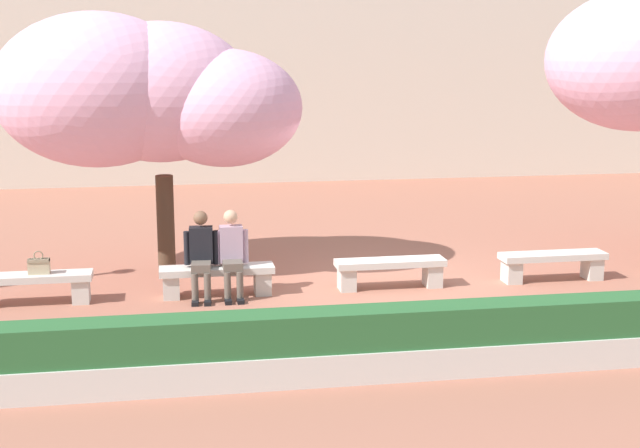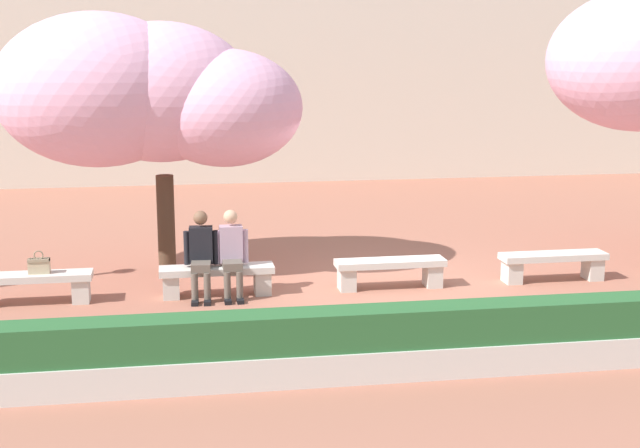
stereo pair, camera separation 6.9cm
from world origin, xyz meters
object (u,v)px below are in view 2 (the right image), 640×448
at_px(stone_bench_west_end, 32,284).
at_px(stone_bench_center, 390,269).
at_px(handbag, 39,265).
at_px(stone_bench_near_west, 217,276).
at_px(person_seated_left, 201,251).
at_px(person_seated_right, 232,250).
at_px(cherry_tree_main, 147,95).
at_px(stone_bench_near_east, 553,262).

distance_m(stone_bench_west_end, stone_bench_center, 5.29).
relative_size(stone_bench_west_end, handbag, 5.00).
height_order(stone_bench_near_west, person_seated_left, person_seated_left).
height_order(stone_bench_center, person_seated_right, person_seated_right).
relative_size(person_seated_right, cherry_tree_main, 0.27).
bearing_deg(stone_bench_center, stone_bench_near_east, 0.00).
height_order(stone_bench_west_end, stone_bench_near_west, same).
xyz_separation_m(stone_bench_near_west, stone_bench_center, (2.64, 0.00, 0.00)).
distance_m(stone_bench_center, person_seated_left, 2.90).
relative_size(stone_bench_center, stone_bench_near_east, 1.00).
distance_m(stone_bench_west_end, person_seated_right, 2.89).
bearing_deg(stone_bench_near_east, stone_bench_center, 180.00).
bearing_deg(person_seated_left, cherry_tree_main, 116.70).
height_order(stone_bench_west_end, stone_bench_near_east, same).
bearing_deg(stone_bench_near_east, stone_bench_near_west, 180.00).
distance_m(stone_bench_near_east, person_seated_left, 5.53).
relative_size(stone_bench_near_east, person_seated_right, 1.31).
bearing_deg(stone_bench_near_west, stone_bench_west_end, 180.00).
bearing_deg(handbag, stone_bench_center, 0.03).
xyz_separation_m(person_seated_left, cherry_tree_main, (-0.73, 1.45, 2.21)).
xyz_separation_m(stone_bench_west_end, person_seated_right, (2.87, -0.05, 0.40)).
distance_m(stone_bench_west_end, stone_bench_near_west, 2.64).
relative_size(stone_bench_near_west, stone_bench_center, 1.00).
relative_size(stone_bench_near_east, person_seated_left, 1.31).
height_order(stone_bench_center, person_seated_left, person_seated_left).
bearing_deg(person_seated_right, stone_bench_center, 1.27).
relative_size(stone_bench_west_end, cherry_tree_main, 0.36).
height_order(stone_bench_near_west, stone_bench_near_east, same).
bearing_deg(cherry_tree_main, stone_bench_near_east, -12.57).
xyz_separation_m(stone_bench_near_west, stone_bench_near_east, (5.29, 0.00, 0.00)).
bearing_deg(stone_bench_west_end, handbag, -1.45).
bearing_deg(stone_bench_center, stone_bench_near_west, 180.00).
relative_size(stone_bench_west_end, stone_bench_near_west, 1.00).
height_order(stone_bench_west_end, stone_bench_center, same).
relative_size(stone_bench_west_end, stone_bench_near_east, 1.00).
relative_size(stone_bench_center, cherry_tree_main, 0.36).
bearing_deg(person_seated_right, stone_bench_near_west, 166.37).
relative_size(stone_bench_center, person_seated_right, 1.31).
relative_size(person_seated_right, handbag, 3.81).
distance_m(stone_bench_near_west, person_seated_right, 0.46).
height_order(stone_bench_center, cherry_tree_main, cherry_tree_main).
bearing_deg(handbag, stone_bench_near_west, 0.06).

